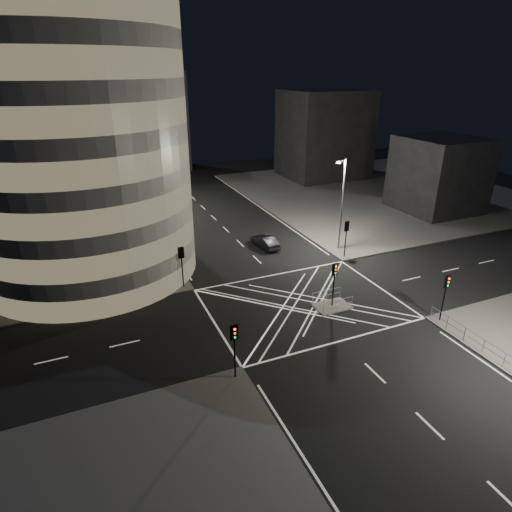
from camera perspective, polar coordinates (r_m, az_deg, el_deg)
name	(u,v)px	position (r m, az deg, el deg)	size (l,w,h in m)	color
ground	(303,303)	(37.52, 6.24, -6.31)	(120.00, 120.00, 0.00)	black
sidewalk_far_right	(378,191)	(73.74, 16.00, 8.31)	(42.00, 42.00, 0.15)	#565350
central_island	(332,306)	(37.32, 10.07, -6.61)	(3.00, 2.00, 0.15)	slate
office_tower_curved	(19,138)	(47.36, -29.08, 13.59)	(30.00, 29.00, 27.20)	gray
office_block_rear	(23,126)	(70.66, -28.60, 14.96)	(24.00, 16.00, 22.00)	gray
building_right_far	(324,134)	(80.91, 9.05, 15.74)	(14.00, 12.00, 15.00)	black
building_right_near	(439,174)	(65.39, 23.19, 9.99)	(10.00, 10.00, 10.00)	black
building_far_end	(138,123)	(87.46, -15.52, 16.69)	(18.00, 8.00, 18.00)	black
tree_a	(156,235)	(40.04, -13.21, 2.71)	(4.52, 4.52, 7.20)	black
tree_b	(144,215)	(45.60, -14.66, 5.35)	(4.91, 4.91, 7.55)	black
tree_c	(135,198)	(51.25, -15.82, 7.49)	(3.97, 3.97, 7.23)	black
tree_d	(127,181)	(56.87, -16.80, 9.60)	(4.91, 4.91, 8.38)	black
tree_e	(123,182)	(63.03, -17.37, 9.42)	(4.38, 4.38, 6.52)	black
traffic_signal_fl	(182,260)	(39.02, -9.90, -0.48)	(0.55, 0.22, 4.00)	black
traffic_signal_nl	(234,341)	(27.58, -2.90, -11.30)	(0.55, 0.22, 4.00)	black
traffic_signal_fr	(346,232)	(45.82, 11.95, 3.10)	(0.55, 0.22, 4.00)	black
traffic_signal_nr	(446,289)	(36.57, 23.97, -4.07)	(0.55, 0.22, 4.00)	black
traffic_signal_island	(334,277)	(35.97, 10.39, -2.71)	(0.55, 0.22, 4.00)	black
street_lamp_left_near	(160,216)	(42.73, -12.67, 5.26)	(1.25, 0.25, 10.00)	slate
street_lamp_left_far	(132,176)	(59.92, -16.16, 10.22)	(1.25, 0.25, 10.00)	slate
street_lamp_right_far	(342,202)	(47.04, 11.36, 7.09)	(1.25, 0.25, 10.00)	slate
railing_near_right	(494,353)	(34.49, 29.12, -11.20)	(0.06, 11.70, 1.10)	slate
railing_island_south	(338,305)	(36.37, 10.91, -6.41)	(2.80, 0.06, 1.10)	slate
railing_island_north	(327,295)	(37.66, 9.41, -5.17)	(2.80, 0.06, 1.10)	slate
sedan	(265,242)	(48.29, 1.22, 1.91)	(1.48, 4.26, 1.40)	black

